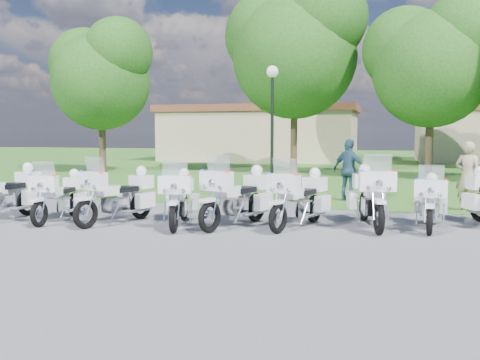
% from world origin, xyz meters
% --- Properties ---
extents(ground, '(100.00, 100.00, 0.00)m').
position_xyz_m(ground, '(0.00, 0.00, 0.00)').
color(ground, '#5C5C61').
rests_on(ground, ground).
extents(grass_lawn, '(100.00, 48.00, 0.01)m').
position_xyz_m(grass_lawn, '(0.00, 27.00, 0.00)').
color(grass_lawn, '#2E6921').
rests_on(grass_lawn, ground).
extents(motorcycle_0, '(1.07, 2.51, 1.69)m').
position_xyz_m(motorcycle_0, '(-5.95, -0.83, 0.71)').
color(motorcycle_0, black).
rests_on(motorcycle_0, ground).
extents(motorcycle_1, '(0.80, 2.24, 1.50)m').
position_xyz_m(motorcycle_1, '(-4.53, -0.58, 0.63)').
color(motorcycle_1, black).
rests_on(motorcycle_1, ground).
extents(motorcycle_2, '(1.30, 2.33, 1.63)m').
position_xyz_m(motorcycle_2, '(-3.00, -0.46, 0.68)').
color(motorcycle_2, black).
rests_on(motorcycle_2, ground).
extents(motorcycle_3, '(1.11, 2.31, 1.58)m').
position_xyz_m(motorcycle_3, '(-1.44, -0.44, 0.66)').
color(motorcycle_3, black).
rests_on(motorcycle_3, ground).
extents(motorcycle_4, '(1.38, 2.41, 1.69)m').
position_xyz_m(motorcycle_4, '(-0.11, -0.15, 0.71)').
color(motorcycle_4, black).
rests_on(motorcycle_4, ground).
extents(motorcycle_5, '(1.28, 2.32, 1.62)m').
position_xyz_m(motorcycle_5, '(1.30, 0.11, 0.68)').
color(motorcycle_5, black).
rests_on(motorcycle_5, ground).
extents(motorcycle_6, '(1.17, 2.52, 1.71)m').
position_xyz_m(motorcycle_6, '(2.86, 0.61, 0.72)').
color(motorcycle_6, black).
rests_on(motorcycle_6, ground).
extents(motorcycle_7, '(0.85, 2.22, 1.49)m').
position_xyz_m(motorcycle_7, '(4.20, 0.70, 0.62)').
color(motorcycle_7, black).
rests_on(motorcycle_7, ground).
extents(lamp_post, '(0.44, 0.44, 4.61)m').
position_xyz_m(lamp_post, '(-0.90, 7.51, 3.44)').
color(lamp_post, black).
rests_on(lamp_post, ground).
extents(tree_0, '(6.04, 5.15, 8.05)m').
position_xyz_m(tree_0, '(-11.46, 13.69, 5.33)').
color(tree_0, '#38281C').
rests_on(tree_0, ground).
extents(tree_1, '(7.59, 6.48, 10.12)m').
position_xyz_m(tree_1, '(-1.56, 16.15, 6.70)').
color(tree_1, '#38281C').
rests_on(tree_1, ground).
extents(tree_2, '(6.31, 5.39, 8.42)m').
position_xyz_m(tree_2, '(5.12, 14.55, 5.57)').
color(tree_2, '#38281C').
rests_on(tree_2, ground).
extents(building_west, '(14.56, 8.32, 4.10)m').
position_xyz_m(building_west, '(-6.00, 28.00, 2.07)').
color(building_west, tan).
rests_on(building_west, ground).
extents(bystander_a, '(0.83, 0.73, 1.93)m').
position_xyz_m(bystander_a, '(5.40, 3.84, 0.96)').
color(bystander_a, tan).
rests_on(bystander_a, ground).
extents(bystander_c, '(1.23, 0.98, 1.96)m').
position_xyz_m(bystander_c, '(2.10, 5.07, 0.98)').
color(bystander_c, '#2C5169').
rests_on(bystander_c, ground).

